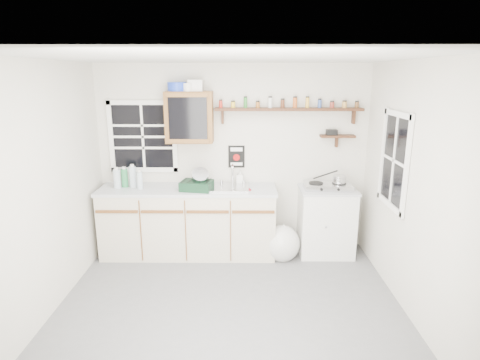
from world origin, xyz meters
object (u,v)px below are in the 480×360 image
Objects in this scene: dish_rack at (198,183)px; hotplate at (327,186)px; upper_cabinet at (189,117)px; main_cabinet at (189,221)px; right_cabinet at (326,221)px; spice_shelf at (289,108)px.

dish_rack reaches higher than hotplate.
hotplate is (1.79, -0.14, -0.88)m from upper_cabinet.
upper_cabinet is (0.03, 0.14, 1.36)m from main_cabinet.
right_cabinet is at bearing 0.79° from main_cabinet.
spice_shelf is 3.13× the size of hotplate.
right_cabinet is 2.26m from upper_cabinet.
upper_cabinet is at bearing 126.03° from dish_rack.
dish_rack is 1.68m from hotplate.
dish_rack is 0.71× the size of hotplate.
right_cabinet is 1.49× the size of hotplate.
dish_rack is at bearing -165.69° from spice_shelf.
upper_cabinet is at bearing -176.90° from spice_shelf.
right_cabinet is 1.57m from spice_shelf.
dish_rack is at bearing -30.48° from main_cabinet.
spice_shelf is at bearing 24.74° from dish_rack.
spice_shelf is (-0.52, 0.19, 1.47)m from right_cabinet.
upper_cabinet is at bearing 177.58° from hotplate.
right_cabinet is at bearing 60.42° from hotplate.
upper_cabinet reaches higher than dish_rack.
dish_rack is (-1.17, -0.30, -0.92)m from spice_shelf.
dish_rack reaches higher than right_cabinet.
spice_shelf reaches higher than dish_rack.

